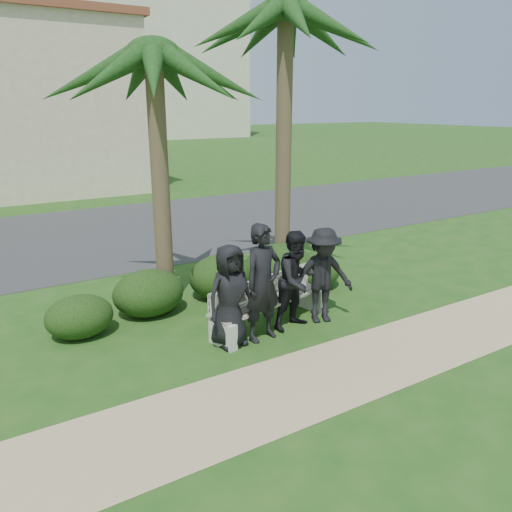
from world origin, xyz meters
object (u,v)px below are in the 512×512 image
object	(u,v)px
park_bench	(270,306)
palm_right	(286,13)
man_c	(297,280)
palm_left	(153,57)
man_a	(230,296)
man_d	(323,276)
man_b	(263,283)

from	to	relation	value
park_bench	palm_right	world-z (taller)	palm_right
man_c	palm_left	bearing A→B (deg)	115.92
park_bench	man_c	size ratio (longest dim) A/B	1.43
man_a	man_d	size ratio (longest dim) A/B	0.98
park_bench	man_c	bearing A→B (deg)	-48.92
man_b	man_d	world-z (taller)	man_b
man_c	man_d	world-z (taller)	man_c
man_a	palm_right	distance (m)	5.57
man_b	palm_right	distance (m)	5.27
man_d	palm_left	bearing A→B (deg)	149.79
man_d	man_b	bearing A→B (deg)	-160.76
man_a	man_b	xyz separation A→B (m)	(0.55, -0.08, 0.13)
man_c	man_a	bearing A→B (deg)	171.45
man_a	man_b	distance (m)	0.57
man_b	man_d	distance (m)	1.24
palm_left	palm_right	world-z (taller)	palm_right
man_d	palm_right	bearing A→B (deg)	90.35
man_c	park_bench	bearing A→B (deg)	134.49
palm_right	man_b	bearing A→B (deg)	-130.24
park_bench	palm_left	bearing A→B (deg)	108.79
man_b	man_c	size ratio (longest dim) A/B	1.13
park_bench	man_d	distance (m)	1.04
man_c	palm_left	world-z (taller)	palm_left
park_bench	man_b	distance (m)	0.78
park_bench	man_a	distance (m)	1.06
man_d	palm_right	distance (m)	5.04
man_d	palm_right	xyz separation A→B (m)	(0.68, 2.23, 4.46)
park_bench	man_b	bearing A→B (deg)	-148.20
man_b	man_c	world-z (taller)	man_b
man_c	palm_left	distance (m)	4.42
man_d	man_c	bearing A→B (deg)	-167.68
man_b	palm_left	distance (m)	4.18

